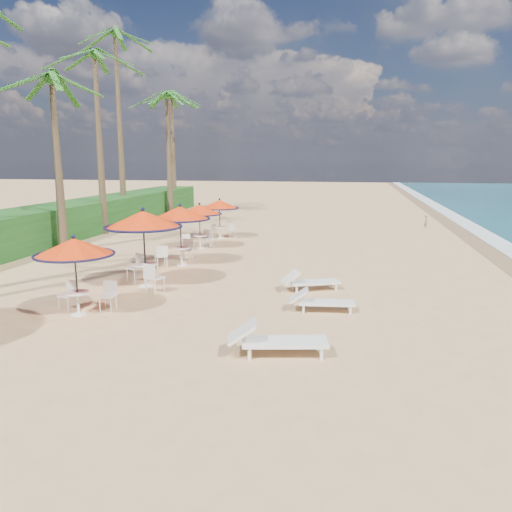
{
  "coord_description": "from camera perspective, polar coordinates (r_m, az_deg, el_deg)",
  "views": [
    {
      "loc": [
        1.92,
        -11.72,
        4.25
      ],
      "look_at": [
        -1.03,
        3.53,
        1.2
      ],
      "focal_mm": 35.0,
      "sensor_mm": 36.0,
      "label": 1
    }
  ],
  "objects": [
    {
      "name": "palm_6",
      "position": [
        38.27,
        -10.13,
        16.82
      ],
      "size": [
        5.0,
        5.0,
        8.95
      ],
      "color": "brown",
      "rests_on": "ground"
    },
    {
      "name": "palm_4",
      "position": [
        30.09,
        -17.93,
        20.02
      ],
      "size": [
        5.0,
        5.0,
        10.02
      ],
      "color": "brown",
      "rests_on": "ground"
    },
    {
      "name": "station_2",
      "position": [
        20.11,
        -8.74,
        4.27
      ],
      "size": [
        2.39,
        2.39,
        2.49
      ],
      "color": "black",
      "rests_on": "ground"
    },
    {
      "name": "station_0",
      "position": [
        14.35,
        -19.91,
        0.24
      ],
      "size": [
        2.15,
        2.15,
        2.24
      ],
      "color": "black",
      "rests_on": "ground"
    },
    {
      "name": "ground",
      "position": [
        12.62,
        1.57,
        -8.58
      ],
      "size": [
        160.0,
        160.0,
        0.0
      ],
      "primitive_type": "plane",
      "color": "tan",
      "rests_on": "ground"
    },
    {
      "name": "lounger_mid",
      "position": [
        14.21,
        7.31,
        -5.1
      ],
      "size": [
        1.88,
        0.75,
        0.66
      ],
      "rotation": [
        0.0,
        0.0,
        0.1
      ],
      "color": "white",
      "rests_on": "ground"
    },
    {
      "name": "station_4",
      "position": [
        26.82,
        -4.16,
        5.52
      ],
      "size": [
        2.08,
        2.08,
        2.16
      ],
      "color": "black",
      "rests_on": "ground"
    },
    {
      "name": "scrub_hedge",
      "position": [
        27.67,
        -23.07,
        3.27
      ],
      "size": [
        3.0,
        40.0,
        1.8
      ],
      "primitive_type": "cube",
      "color": "#194716",
      "rests_on": "ground"
    },
    {
      "name": "palm_7",
      "position": [
        41.17,
        -9.63,
        16.92
      ],
      "size": [
        5.0,
        5.0,
        9.33
      ],
      "color": "brown",
      "rests_on": "ground"
    },
    {
      "name": "wetsand_band",
      "position": [
        23.06,
        27.05,
        -0.74
      ],
      "size": [
        1.4,
        140.0,
        0.02
      ],
      "primitive_type": "cube",
      "color": "olive",
      "rests_on": "ground"
    },
    {
      "name": "station_1",
      "position": [
        16.87,
        -12.75,
        3.31
      ],
      "size": [
        2.56,
        2.56,
        2.67
      ],
      "color": "black",
      "rests_on": "ground"
    },
    {
      "name": "lounger_near",
      "position": [
        11.04,
        2.13,
        -9.51
      ],
      "size": [
        2.27,
        1.1,
        0.78
      ],
      "rotation": [
        0.0,
        0.0,
        0.2
      ],
      "color": "white",
      "rests_on": "ground"
    },
    {
      "name": "person",
      "position": [
        32.6,
        18.86,
        3.79
      ],
      "size": [
        0.22,
        0.32,
        0.86
      ],
      "primitive_type": "imported",
      "rotation": [
        0.0,
        0.0,
        1.53
      ],
      "color": "#956F4C",
      "rests_on": "ground"
    },
    {
      "name": "palm_5",
      "position": [
        35.53,
        -15.75,
        22.15
      ],
      "size": [
        5.0,
        5.0,
        12.31
      ],
      "color": "brown",
      "rests_on": "ground"
    },
    {
      "name": "station_3",
      "position": [
        23.82,
        -6.47,
        4.67
      ],
      "size": [
        2.11,
        2.11,
        2.2
      ],
      "color": "black",
      "rests_on": "ground"
    },
    {
      "name": "palm_3",
      "position": [
        24.73,
        -22.27,
        17.23
      ],
      "size": [
        5.0,
        5.0,
        7.95
      ],
      "color": "brown",
      "rests_on": "ground"
    },
    {
      "name": "lounger_far",
      "position": [
        16.37,
        6.02,
        -2.85
      ],
      "size": [
        1.98,
        1.3,
        0.68
      ],
      "rotation": [
        0.0,
        0.0,
        0.41
      ],
      "color": "white",
      "rests_on": "ground"
    }
  ]
}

